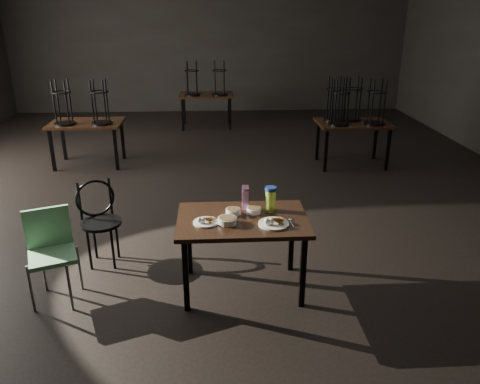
{
  "coord_description": "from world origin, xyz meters",
  "views": [
    {
      "loc": [
        0.06,
        -6.32,
        2.55
      ],
      "look_at": [
        0.31,
        -2.03,
        0.85
      ],
      "focal_mm": 35.0,
      "sensor_mm": 36.0,
      "label": 1
    }
  ],
  "objects": [
    {
      "name": "plate_left",
      "position": [
        -0.03,
        -2.52,
        0.77
      ],
      "size": [
        0.23,
        0.23,
        0.07
      ],
      "color": "white",
      "rests_on": "main_table"
    },
    {
      "name": "bg_table_left",
      "position": [
        -2.08,
        1.53,
        0.75
      ],
      "size": [
        1.2,
        0.8,
        1.48
      ],
      "color": "black",
      "rests_on": "ground"
    },
    {
      "name": "plate_right",
      "position": [
        0.57,
        -2.59,
        0.77
      ],
      "size": [
        0.28,
        0.28,
        0.09
      ],
      "color": "white",
      "rests_on": "main_table"
    },
    {
      "name": "bg_table_far",
      "position": [
        -0.08,
        4.17,
        0.75
      ],
      "size": [
        1.2,
        0.8,
        1.48
      ],
      "color": "black",
      "rests_on": "ground"
    },
    {
      "name": "spoon",
      "position": [
        0.74,
        -2.5,
        0.75
      ],
      "size": [
        0.04,
        0.2,
        0.01
      ],
      "color": "silver",
      "rests_on": "main_table"
    },
    {
      "name": "school_chair",
      "position": [
        -1.44,
        -2.46,
        0.52
      ],
      "size": [
        0.52,
        0.52,
        0.87
      ],
      "rotation": [
        0.0,
        0.0,
        0.37
      ],
      "color": "#72B27F",
      "rests_on": "ground"
    },
    {
      "name": "bentwood_chair",
      "position": [
        -1.15,
        -1.8,
        0.53
      ],
      "size": [
        0.48,
        0.47,
        0.89
      ],
      "rotation": [
        0.0,
        0.0,
        0.42
      ],
      "color": "black",
      "rests_on": "ground"
    },
    {
      "name": "bowl_big",
      "position": [
        0.16,
        -2.54,
        0.78
      ],
      "size": [
        0.17,
        0.17,
        0.06
      ],
      "color": "white",
      "rests_on": "main_table"
    },
    {
      "name": "bg_table_right",
      "position": [
        2.39,
        1.3,
        0.8
      ],
      "size": [
        1.2,
        0.8,
        1.48
      ],
      "color": "black",
      "rests_on": "ground"
    },
    {
      "name": "room",
      "position": [
        -0.06,
        0.01,
        2.33
      ],
      "size": [
        12.0,
        12.04,
        3.22
      ],
      "color": "black",
      "rests_on": "ground"
    },
    {
      "name": "bowl_near",
      "position": [
        0.23,
        -2.34,
        0.78
      ],
      "size": [
        0.14,
        0.14,
        0.05
      ],
      "color": "white",
      "rests_on": "main_table"
    },
    {
      "name": "main_table",
      "position": [
        0.31,
        -2.43,
        0.67
      ],
      "size": [
        1.2,
        0.8,
        0.75
      ],
      "color": "black",
      "rests_on": "ground"
    },
    {
      "name": "bowl_far",
      "position": [
        0.42,
        -2.32,
        0.78
      ],
      "size": [
        0.14,
        0.14,
        0.05
      ],
      "color": "white",
      "rests_on": "main_table"
    },
    {
      "name": "juice_carton",
      "position": [
        0.35,
        -2.22,
        0.86
      ],
      "size": [
        0.06,
        0.06,
        0.24
      ],
      "color": "#89186D",
      "rests_on": "main_table"
    },
    {
      "name": "water_bottle",
      "position": [
        0.58,
        -2.28,
        0.87
      ],
      "size": [
        0.14,
        0.14,
        0.24
      ],
      "color": "#BDEB45",
      "rests_on": "main_table"
    }
  ]
}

